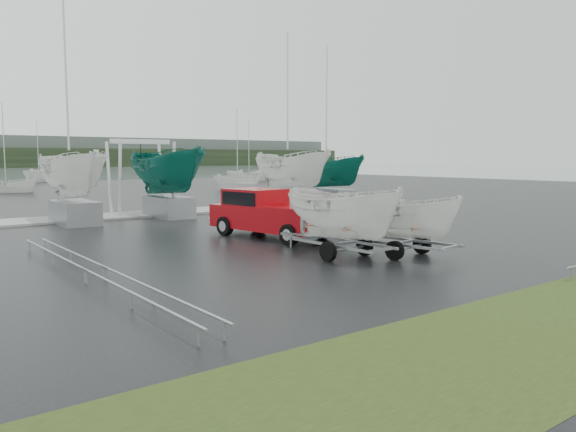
{
  "coord_description": "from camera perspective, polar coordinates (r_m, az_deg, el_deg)",
  "views": [
    {
      "loc": [
        -13.57,
        -16.13,
        3.16
      ],
      "look_at": [
        -2.29,
        -1.26,
        1.2
      ],
      "focal_mm": 35.0,
      "sensor_mm": 36.0,
      "label": 1
    }
  ],
  "objects": [
    {
      "name": "moored_boat_5",
      "position": [
        79.18,
        -23.95,
        3.2
      ],
      "size": [
        3.64,
        3.66,
        11.48
      ],
      "rotation": [
        0.0,
        0.0,
        5.74
      ],
      "color": "silver",
      "rests_on": "ground"
    },
    {
      "name": "keelboat_2",
      "position": [
        34.27,
        0.47,
        7.3
      ],
      "size": [
        2.48,
        3.2,
        10.65
      ],
      "color": "gray",
      "rests_on": "ground"
    },
    {
      "name": "mast_rack_0",
      "position": [
        17.95,
        -21.99,
        -3.45
      ],
      "size": [
        0.56,
        6.5,
        0.06
      ],
      "rotation": [
        0.0,
        0.0,
        1.57
      ],
      "color": "gray",
      "rests_on": "ground"
    },
    {
      "name": "boat_hoist",
      "position": [
        31.54,
        -14.69,
        4.91
      ],
      "size": [
        3.3,
        2.18,
        4.12
      ],
      "color": "silver",
      "rests_on": "ground"
    },
    {
      "name": "keelboat_0",
      "position": [
        28.26,
        -21.1,
        6.65
      ],
      "size": [
        2.32,
        3.2,
        10.49
      ],
      "color": "gray",
      "rests_on": "ground"
    },
    {
      "name": "moored_boat_3",
      "position": [
        74.14,
        -3.98,
        3.54
      ],
      "size": [
        2.8,
        2.73,
        11.49
      ],
      "rotation": [
        0.0,
        0.0,
        1.61
      ],
      "color": "silver",
      "rests_on": "ground"
    },
    {
      "name": "ground_plane",
      "position": [
        21.31,
        2.87,
        -2.54
      ],
      "size": [
        120.0,
        120.0,
        0.0
      ],
      "primitive_type": "plane",
      "color": "black",
      "rests_on": "ground"
    },
    {
      "name": "trailer_hitched",
      "position": [
        18.15,
        11.79,
        3.64
      ],
      "size": [
        1.85,
        3.74,
        4.5
      ],
      "rotation": [
        0.0,
        0.0,
        0.15
      ],
      "color": "gray",
      "rests_on": "ground"
    },
    {
      "name": "moored_boat_2",
      "position": [
        55.92,
        -5.14,
        2.74
      ],
      "size": [
        2.93,
        2.89,
        11.08
      ],
      "rotation": [
        0.0,
        0.0,
        4.99
      ],
      "color": "silver",
      "rests_on": "ground"
    },
    {
      "name": "keelboat_1",
      "position": [
        30.19,
        -12.18,
        7.46
      ],
      "size": [
        2.52,
        3.2,
        7.79
      ],
      "color": "gray",
      "rests_on": "ground"
    },
    {
      "name": "keelboat_3",
      "position": [
        36.66,
        4.42,
        6.4
      ],
      "size": [
        2.18,
        3.2,
        10.34
      ],
      "color": "gray",
      "rests_on": "ground"
    },
    {
      "name": "mast_rack_1",
      "position": [
        12.35,
        -14.58,
        -7.35
      ],
      "size": [
        0.56,
        6.5,
        0.06
      ],
      "rotation": [
        0.0,
        0.0,
        1.57
      ],
      "color": "gray",
      "rests_on": "ground"
    },
    {
      "name": "moored_boat_7",
      "position": [
        56.38,
        -26.7,
        2.15
      ],
      "size": [
        2.94,
        2.92,
        10.78
      ],
      "rotation": [
        0.0,
        0.0,
        1.01
      ],
      "color": "silver",
      "rests_on": "ground"
    },
    {
      "name": "dock",
      "position": [
        32.28,
        -12.14,
        0.33
      ],
      "size": [
        30.0,
        3.0,
        0.12
      ],
      "primitive_type": "cube",
      "color": "#999994",
      "rests_on": "ground"
    },
    {
      "name": "trailer_parked",
      "position": [
        17.6,
        5.63,
        4.87
      ],
      "size": [
        1.82,
        3.63,
        5.21
      ],
      "rotation": [
        0.0,
        0.0,
        0.02
      ],
      "color": "gray",
      "rests_on": "ground"
    },
    {
      "name": "pickup_truck",
      "position": [
        22.29,
        -2.15,
        0.4
      ],
      "size": [
        2.76,
        5.91,
        1.89
      ],
      "rotation": [
        0.0,
        0.0,
        0.15
      ],
      "color": "maroon",
      "rests_on": "ground"
    }
  ]
}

